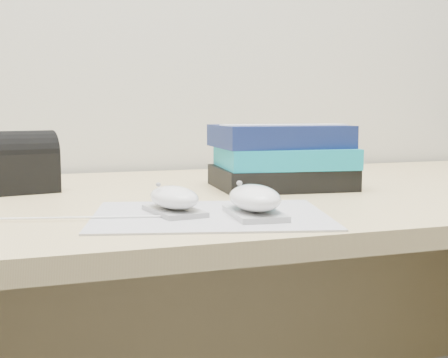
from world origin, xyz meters
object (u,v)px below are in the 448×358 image
object	(u,v)px
book_stack	(281,157)
mouse_rear	(174,200)
mouse_front	(255,201)
pouch	(20,163)
desk	(244,306)

from	to	relation	value
book_stack	mouse_rear	bearing A→B (deg)	-139.49
mouse_front	pouch	world-z (taller)	pouch
book_stack	pouch	bearing A→B (deg)	168.85
mouse_front	pouch	size ratio (longest dim) A/B	0.92
pouch	mouse_rear	bearing A→B (deg)	-58.73
desk	book_stack	xyz separation A→B (m)	(0.06, -0.05, 0.29)
desk	pouch	world-z (taller)	pouch
book_stack	desk	bearing A→B (deg)	140.23
desk	mouse_front	world-z (taller)	mouse_front
mouse_rear	pouch	distance (m)	0.37
desk	book_stack	world-z (taller)	book_stack
book_stack	pouch	size ratio (longest dim) A/B	1.93
book_stack	mouse_front	bearing A→B (deg)	-120.83
mouse_front	mouse_rear	bearing A→B (deg)	149.42
desk	mouse_rear	xyz separation A→B (m)	(-0.21, -0.27, 0.26)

